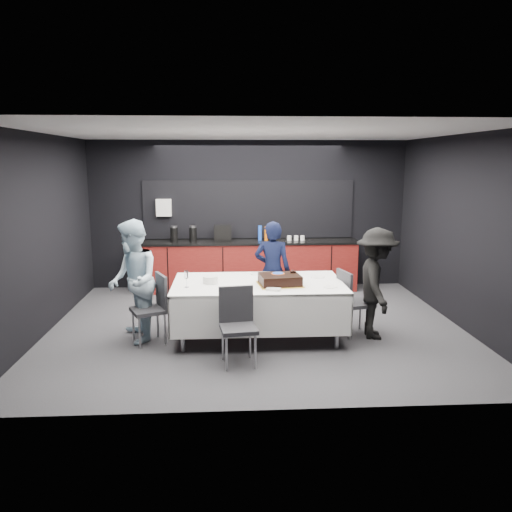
{
  "coord_description": "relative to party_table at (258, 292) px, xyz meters",
  "views": [
    {
      "loc": [
        -0.42,
        -7.02,
        2.41
      ],
      "look_at": [
        0.0,
        0.1,
        1.05
      ],
      "focal_mm": 35.0,
      "sensor_mm": 36.0,
      "label": 1
    }
  ],
  "objects": [
    {
      "name": "ground",
      "position": [
        0.0,
        0.4,
        -0.64
      ],
      "size": [
        6.0,
        6.0,
        0.0
      ],
      "primitive_type": "plane",
      "color": "#3D3D41",
      "rests_on": "ground"
    },
    {
      "name": "room_shell",
      "position": [
        0.0,
        0.4,
        1.22
      ],
      "size": [
        6.04,
        5.04,
        2.82
      ],
      "color": "white",
      "rests_on": "ground"
    },
    {
      "name": "kitchenette",
      "position": [
        -0.02,
        2.62,
        -0.1
      ],
      "size": [
        4.1,
        0.64,
        2.05
      ],
      "color": "#5C100E",
      "rests_on": "ground"
    },
    {
      "name": "party_table",
      "position": [
        0.0,
        0.0,
        0.0
      ],
      "size": [
        2.32,
        1.32,
        0.78
      ],
      "color": "#99999E",
      "rests_on": "ground"
    },
    {
      "name": "cake_assembly",
      "position": [
        0.28,
        -0.16,
        0.21
      ],
      "size": [
        0.62,
        0.53,
        0.18
      ],
      "color": "gold",
      "rests_on": "party_table"
    },
    {
      "name": "plate_stack",
      "position": [
        -0.65,
        -0.02,
        0.19
      ],
      "size": [
        0.21,
        0.21,
        0.1
      ],
      "primitive_type": "cylinder",
      "color": "white",
      "rests_on": "party_table"
    },
    {
      "name": "loose_plate_near",
      "position": [
        -0.38,
        -0.37,
        0.14
      ],
      "size": [
        0.2,
        0.2,
        0.01
      ],
      "primitive_type": "cylinder",
      "color": "white",
      "rests_on": "party_table"
    },
    {
      "name": "loose_plate_right_a",
      "position": [
        0.87,
        0.26,
        0.14
      ],
      "size": [
        0.22,
        0.22,
        0.01
      ],
      "primitive_type": "cylinder",
      "color": "white",
      "rests_on": "party_table"
    },
    {
      "name": "loose_plate_right_b",
      "position": [
        0.93,
        -0.32,
        0.14
      ],
      "size": [
        0.19,
        0.19,
        0.01
      ],
      "primitive_type": "cylinder",
      "color": "white",
      "rests_on": "party_table"
    },
    {
      "name": "loose_plate_far",
      "position": [
        0.01,
        0.51,
        0.14
      ],
      "size": [
        0.2,
        0.2,
        0.01
      ],
      "primitive_type": "cylinder",
      "color": "white",
      "rests_on": "party_table"
    },
    {
      "name": "fork_pile",
      "position": [
        0.17,
        -0.45,
        0.15
      ],
      "size": [
        0.2,
        0.16,
        0.03
      ],
      "primitive_type": "cube",
      "rotation": [
        0.0,
        0.0,
        -0.3
      ],
      "color": "white",
      "rests_on": "party_table"
    },
    {
      "name": "champagne_flute",
      "position": [
        -0.96,
        -0.23,
        0.3
      ],
      "size": [
        0.06,
        0.06,
        0.22
      ],
      "color": "white",
      "rests_on": "party_table"
    },
    {
      "name": "chair_left",
      "position": [
        -1.41,
        -0.12,
        -0.11
      ],
      "size": [
        0.55,
        0.55,
        0.92
      ],
      "color": "#2A2A2E",
      "rests_on": "ground"
    },
    {
      "name": "chair_right",
      "position": [
        1.3,
        -0.0,
        -0.11
      ],
      "size": [
        0.51,
        0.51,
        0.92
      ],
      "color": "#2A2A2E",
      "rests_on": "ground"
    },
    {
      "name": "chair_near",
      "position": [
        -0.3,
        -0.88,
        -0.11
      ],
      "size": [
        0.47,
        0.47,
        0.92
      ],
      "color": "#2A2A2E",
      "rests_on": "ground"
    },
    {
      "name": "person_center",
      "position": [
        0.27,
        0.8,
        0.12
      ],
      "size": [
        0.62,
        0.47,
        1.52
      ],
      "primitive_type": "imported",
      "rotation": [
        0.0,
        0.0,
        2.94
      ],
      "color": "black",
      "rests_on": "ground"
    },
    {
      "name": "person_left",
      "position": [
        -1.68,
        -0.05,
        0.19
      ],
      "size": [
        0.85,
        0.96,
        1.65
      ],
      "primitive_type": "imported",
      "rotation": [
        0.0,
        0.0,
        -1.25
      ],
      "color": "silver",
      "rests_on": "ground"
    },
    {
      "name": "person_right",
      "position": [
        1.62,
        -0.1,
        0.12
      ],
      "size": [
        0.69,
        1.05,
        1.53
      ],
      "primitive_type": "imported",
      "rotation": [
        0.0,
        0.0,
        1.45
      ],
      "color": "black",
      "rests_on": "ground"
    }
  ]
}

